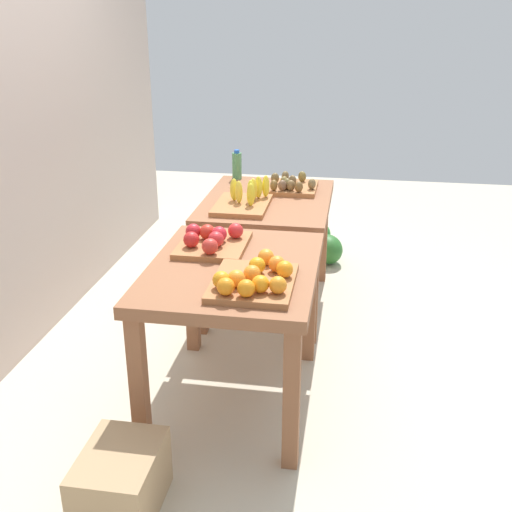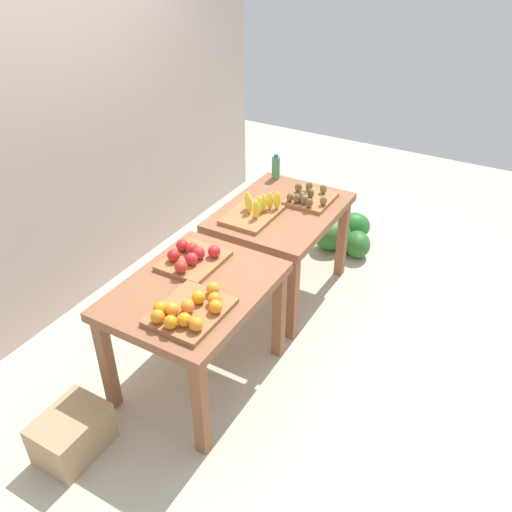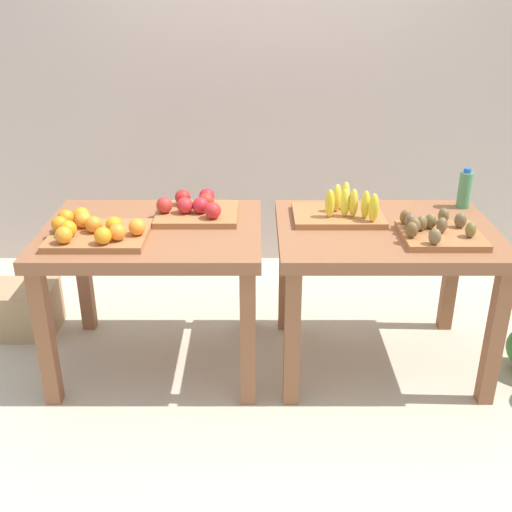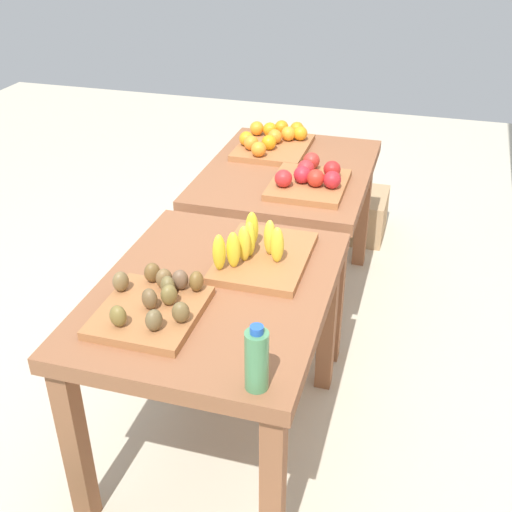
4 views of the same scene
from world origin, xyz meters
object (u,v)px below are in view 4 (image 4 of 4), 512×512
at_px(orange_bin, 273,141).
at_px(water_bottle, 257,360).
at_px(kiwi_bin, 154,305).
at_px(display_table_left, 288,188).
at_px(apple_bin, 310,179).
at_px(banana_crate, 260,253).
at_px(display_table_right, 214,313).
at_px(cardboard_produce_box, 362,214).

relative_size(orange_bin, water_bottle, 2.20).
bearing_deg(kiwi_bin, display_table_left, 174.27).
xyz_separation_m(orange_bin, kiwi_bin, (1.56, 0.01, -0.01)).
xyz_separation_m(orange_bin, water_bottle, (1.80, 0.43, 0.06)).
xyz_separation_m(apple_bin, banana_crate, (0.72, -0.04, 0.00)).
distance_m(display_table_right, banana_crate, 0.28).
distance_m(display_table_left, kiwi_bin, 1.34).
bearing_deg(water_bottle, apple_bin, -174.34).
distance_m(apple_bin, cardboard_produce_box, 1.23).
bearing_deg(apple_bin, display_table_right, -9.18).
bearing_deg(banana_crate, orange_bin, -167.69).
bearing_deg(display_table_right, apple_bin, 170.82).
xyz_separation_m(orange_bin, cardboard_produce_box, (-0.60, 0.44, -0.66)).
relative_size(banana_crate, water_bottle, 2.11).
xyz_separation_m(display_table_right, water_bottle, (0.45, 0.28, 0.21)).
bearing_deg(display_table_left, water_bottle, 10.30).
relative_size(apple_bin, water_bottle, 1.98).
height_order(display_table_right, kiwi_bin, kiwi_bin).
bearing_deg(banana_crate, water_bottle, 15.05).
bearing_deg(water_bottle, kiwi_bin, -120.47).
height_order(orange_bin, apple_bin, apple_bin).
bearing_deg(kiwi_bin, apple_bin, 165.94).
height_order(display_table_right, banana_crate, banana_crate).
bearing_deg(display_table_right, water_bottle, 32.44).
distance_m(orange_bin, banana_crate, 1.18).
height_order(display_table_left, kiwi_bin, kiwi_bin).
distance_m(orange_bin, kiwi_bin, 1.56).
xyz_separation_m(banana_crate, cardboard_produce_box, (-1.75, 0.19, -0.66)).
height_order(orange_bin, kiwi_bin, orange_bin).
xyz_separation_m(display_table_left, display_table_right, (1.12, 0.00, 0.00)).
xyz_separation_m(orange_bin, apple_bin, (0.43, 0.29, -0.00)).
bearing_deg(apple_bin, cardboard_produce_box, 171.65).
relative_size(kiwi_bin, cardboard_produce_box, 0.92).
distance_m(display_table_right, apple_bin, 0.95).
xyz_separation_m(display_table_right, orange_bin, (-1.36, -0.14, 0.15)).
bearing_deg(display_table_right, banana_crate, 151.55).
height_order(display_table_left, display_table_right, same).
bearing_deg(orange_bin, water_bottle, 13.31).
bearing_deg(banana_crate, display_table_left, -173.17).
bearing_deg(kiwi_bin, cardboard_produce_box, 168.64).
bearing_deg(cardboard_produce_box, display_table_right, -8.74).
bearing_deg(orange_bin, display_table_right, 5.97).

